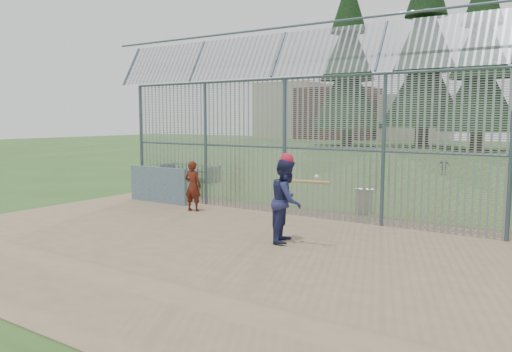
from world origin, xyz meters
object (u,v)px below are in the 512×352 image
Objects in this scene: onlooker at (193,186)px; bleacher at (191,171)px; trash_can at (364,201)px; dugout_wall at (158,185)px; batter at (287,201)px.

onlooker is 7.93m from bleacher.
trash_can is 0.27× the size of bleacher.
batter reaches higher than dugout_wall.
batter is at bearing -91.76° from trash_can.
trash_can is (0.13, 4.39, -0.60)m from batter.
bleacher is at bearing 121.26° from dugout_wall.
onlooker reaches higher than dugout_wall.
dugout_wall is 6.84m from trash_can.
dugout_wall is at bearing 52.06° from batter.
dugout_wall is 0.83× the size of bleacher.
dugout_wall is 6.78m from batter.
dugout_wall is at bearing -23.97° from onlooker.
batter is at bearing -19.72° from dugout_wall.
batter is 1.25× the size of onlooker.
onlooker is 0.51× the size of bleacher.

